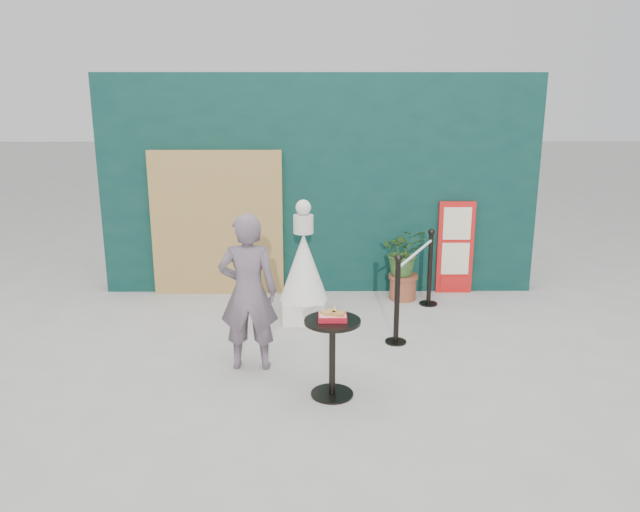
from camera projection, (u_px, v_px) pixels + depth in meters
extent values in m
plane|color=#ADAAA5|center=(321.00, 389.00, 5.97)|extent=(60.00, 60.00, 0.00)
cube|color=#092A28|center=(319.00, 185.00, 8.63)|extent=(6.00, 0.30, 3.00)
cube|color=tan|center=(217.00, 224.00, 8.55)|extent=(1.80, 0.08, 2.00)
imported|color=slate|center=(248.00, 292.00, 6.25)|extent=(0.59, 0.39, 1.62)
cube|color=red|center=(455.00, 248.00, 8.68)|extent=(0.50, 0.06, 1.30)
cube|color=beige|center=(457.00, 223.00, 8.56)|extent=(0.38, 0.02, 0.45)
cube|color=beige|center=(455.00, 259.00, 8.69)|extent=(0.38, 0.02, 0.45)
cube|color=red|center=(454.00, 283.00, 8.78)|extent=(0.38, 0.02, 0.18)
cube|color=silver|center=(304.00, 309.00, 7.73)|extent=(0.51, 0.51, 0.28)
cone|color=white|center=(304.00, 266.00, 7.59)|extent=(0.59, 0.59, 0.83)
cylinder|color=silver|center=(303.00, 224.00, 7.45)|extent=(0.24, 0.24, 0.22)
sphere|color=white|center=(303.00, 207.00, 7.40)|extent=(0.18, 0.18, 0.18)
cylinder|color=black|center=(332.00, 394.00, 5.85)|extent=(0.40, 0.40, 0.02)
cylinder|color=black|center=(332.00, 359.00, 5.76)|extent=(0.06, 0.06, 0.72)
cylinder|color=black|center=(332.00, 321.00, 5.67)|extent=(0.52, 0.52, 0.03)
cube|color=#B61322|center=(332.00, 317.00, 5.66)|extent=(0.26, 0.19, 0.05)
cube|color=#F43C20|center=(332.00, 314.00, 5.65)|extent=(0.24, 0.17, 0.00)
cube|color=#DC9150|center=(328.00, 312.00, 5.66)|extent=(0.15, 0.14, 0.02)
cube|color=#BD8845|center=(338.00, 314.00, 5.63)|extent=(0.13, 0.13, 0.02)
cone|color=yellow|center=(335.00, 309.00, 5.69)|extent=(0.06, 0.06, 0.06)
cylinder|color=#994B32|center=(403.00, 289.00, 8.51)|extent=(0.36, 0.36, 0.30)
cylinder|color=brown|center=(403.00, 276.00, 8.47)|extent=(0.40, 0.40, 0.05)
imported|color=#2F5323|center=(404.00, 251.00, 8.38)|extent=(0.59, 0.51, 0.65)
cylinder|color=black|center=(396.00, 342.00, 7.07)|extent=(0.24, 0.24, 0.02)
cylinder|color=black|center=(397.00, 302.00, 6.95)|extent=(0.06, 0.06, 0.96)
sphere|color=black|center=(398.00, 258.00, 6.82)|extent=(0.09, 0.09, 0.09)
cylinder|color=black|center=(428.00, 304.00, 8.33)|extent=(0.24, 0.24, 0.02)
cylinder|color=black|center=(430.00, 270.00, 8.21)|extent=(0.06, 0.06, 0.96)
sphere|color=black|center=(432.00, 232.00, 8.08)|extent=(0.09, 0.09, 0.09)
cylinder|color=white|center=(416.00, 253.00, 7.48)|extent=(0.63, 1.31, 0.03)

